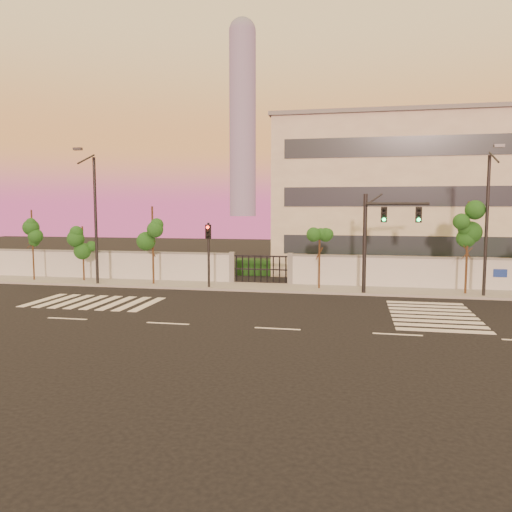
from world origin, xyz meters
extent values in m
plane|color=black|center=(0.00, 0.00, 0.00)|extent=(120.00, 120.00, 0.00)
cube|color=gray|center=(0.00, 10.50, 0.07)|extent=(60.00, 3.00, 0.15)
cube|color=#BBBEC3|center=(-17.50, 12.00, 1.00)|extent=(25.00, 0.30, 2.00)
cube|color=slate|center=(-17.50, 12.00, 2.06)|extent=(25.00, 0.36, 0.12)
cube|color=slate|center=(-5.00, 12.00, 1.10)|extent=(0.35, 0.35, 2.20)
cube|color=slate|center=(-1.00, 12.00, 1.10)|extent=(0.35, 0.35, 2.20)
cube|color=#103617|center=(9.00, 14.50, 0.90)|extent=(20.00, 2.00, 1.80)
cube|color=#103617|center=(-16.00, 14.50, 0.70)|extent=(12.00, 1.80, 1.40)
cube|color=#103617|center=(-3.00, 17.00, 0.60)|extent=(6.00, 1.50, 1.20)
cube|color=#B7AD9A|center=(9.00, 22.00, 6.00)|extent=(24.00, 12.00, 12.00)
cube|color=#262D38|center=(9.00, 15.98, 2.50)|extent=(22.00, 0.08, 1.40)
cube|color=#262D38|center=(9.00, 15.98, 6.00)|extent=(22.00, 0.08, 1.40)
cube|color=#262D38|center=(9.00, 15.98, 9.50)|extent=(22.00, 0.08, 1.40)
cube|color=slate|center=(9.00, 22.00, 12.10)|extent=(24.40, 12.40, 0.30)
cylinder|color=slate|center=(-65.00, 280.00, 55.00)|extent=(16.00, 16.00, 110.00)
sphere|color=slate|center=(-65.00, 280.00, 110.00)|extent=(16.00, 16.00, 16.00)
cube|color=silver|center=(-14.00, 4.00, 0.01)|extent=(0.50, 4.00, 0.02)
cube|color=silver|center=(-13.10, 4.00, 0.01)|extent=(0.50, 4.00, 0.02)
cube|color=silver|center=(-12.20, 4.00, 0.01)|extent=(0.50, 4.00, 0.02)
cube|color=silver|center=(-11.30, 4.00, 0.01)|extent=(0.50, 4.00, 0.02)
cube|color=silver|center=(-10.40, 4.00, 0.01)|extent=(0.50, 4.00, 0.02)
cube|color=silver|center=(-9.50, 4.00, 0.01)|extent=(0.50, 4.00, 0.02)
cube|color=silver|center=(-8.60, 4.00, 0.01)|extent=(0.50, 4.00, 0.02)
cube|color=silver|center=(-7.70, 4.00, 0.01)|extent=(0.50, 4.00, 0.02)
cube|color=silver|center=(7.00, 1.00, 0.01)|extent=(4.00, 0.50, 0.02)
cube|color=silver|center=(7.00, 1.90, 0.01)|extent=(4.00, 0.50, 0.02)
cube|color=silver|center=(7.00, 2.80, 0.01)|extent=(4.00, 0.50, 0.02)
cube|color=silver|center=(7.00, 3.70, 0.01)|extent=(4.00, 0.50, 0.02)
cube|color=silver|center=(7.00, 4.60, 0.01)|extent=(4.00, 0.50, 0.02)
cube|color=silver|center=(7.00, 5.50, 0.01)|extent=(4.00, 0.50, 0.02)
cube|color=silver|center=(7.00, 6.40, 0.01)|extent=(4.00, 0.50, 0.02)
cube|color=silver|center=(7.00, 7.30, 0.01)|extent=(4.00, 0.50, 0.02)
cube|color=silver|center=(-10.00, 0.00, 0.01)|extent=(2.00, 0.15, 0.01)
cube|color=silver|center=(-5.00, 0.00, 0.01)|extent=(2.00, 0.15, 0.01)
cube|color=silver|center=(0.00, 0.00, 0.01)|extent=(2.00, 0.15, 0.01)
cube|color=silver|center=(5.00, 0.00, 0.01)|extent=(2.00, 0.15, 0.01)
cylinder|color=#382314|center=(-18.95, 10.23, 2.53)|extent=(0.12, 0.12, 5.06)
sphere|color=#144616|center=(-18.95, 10.23, 4.05)|extent=(1.06, 1.06, 1.06)
sphere|color=#144616|center=(-18.61, 10.42, 3.29)|extent=(0.81, 0.81, 0.81)
sphere|color=#144616|center=(-19.24, 10.09, 3.54)|extent=(0.77, 0.77, 0.77)
cylinder|color=#382314|center=(-15.34, 10.65, 1.96)|extent=(0.12, 0.12, 3.93)
sphere|color=#144616|center=(-15.34, 10.65, 3.14)|extent=(1.08, 1.08, 1.08)
sphere|color=#144616|center=(-15.00, 10.85, 2.55)|extent=(0.82, 0.82, 0.82)
sphere|color=#144616|center=(-15.64, 10.51, 2.75)|extent=(0.78, 0.78, 0.78)
cylinder|color=#382314|center=(-9.97, 10.17, 2.65)|extent=(0.13, 0.13, 5.30)
sphere|color=#144616|center=(-9.97, 10.17, 4.24)|extent=(1.19, 1.19, 1.19)
sphere|color=#144616|center=(-9.59, 10.39, 3.45)|extent=(0.91, 0.91, 0.91)
sphere|color=#144616|center=(-10.29, 10.01, 3.71)|extent=(0.86, 0.86, 0.86)
cylinder|color=#382314|center=(1.04, 10.43, 1.95)|extent=(0.12, 0.12, 3.90)
sphere|color=#144616|center=(1.04, 10.43, 3.12)|extent=(1.08, 1.08, 1.08)
sphere|color=#144616|center=(1.38, 10.63, 2.54)|extent=(0.83, 0.83, 0.83)
sphere|color=#144616|center=(0.74, 10.28, 2.73)|extent=(0.79, 0.79, 0.79)
cylinder|color=#382314|center=(9.68, 10.17, 2.79)|extent=(0.13, 0.13, 5.57)
sphere|color=#144616|center=(9.68, 10.17, 4.46)|extent=(1.21, 1.21, 1.21)
sphere|color=#144616|center=(10.07, 10.39, 3.62)|extent=(0.92, 0.92, 0.92)
sphere|color=#144616|center=(9.35, 10.01, 3.90)|extent=(0.88, 0.88, 0.88)
cylinder|color=black|center=(3.77, 9.24, 3.01)|extent=(0.23, 0.23, 6.01)
cylinder|color=black|center=(5.62, 9.24, 5.43)|extent=(3.62, 1.03, 0.16)
cube|color=black|center=(4.84, 9.19, 4.80)|extent=(0.34, 0.17, 0.87)
sphere|color=#0CF259|center=(4.84, 9.08, 4.53)|extent=(0.19, 0.19, 0.19)
cube|color=black|center=(6.78, 9.19, 4.80)|extent=(0.34, 0.17, 0.87)
sphere|color=#0CF259|center=(6.78, 9.08, 4.53)|extent=(0.19, 0.19, 0.19)
cylinder|color=black|center=(-5.92, 9.54, 2.13)|extent=(0.15, 0.15, 4.26)
cube|color=black|center=(-5.92, 9.49, 3.69)|extent=(0.33, 0.17, 0.85)
sphere|color=red|center=(-5.92, 9.38, 3.96)|extent=(0.19, 0.19, 0.19)
cylinder|color=black|center=(-13.69, 9.53, 4.25)|extent=(0.19, 0.19, 8.50)
cylinder|color=black|center=(-13.69, 8.57, 8.29)|extent=(0.11, 2.03, 0.83)
cube|color=#3F3F44|center=(-13.69, 7.62, 8.82)|extent=(0.53, 0.27, 0.16)
cylinder|color=black|center=(10.57, 9.64, 4.08)|extent=(0.18, 0.18, 8.15)
cylinder|color=black|center=(10.57, 8.73, 7.95)|extent=(0.10, 1.95, 0.79)
cube|color=#3F3F44|center=(10.57, 7.81, 8.46)|extent=(0.51, 0.25, 0.15)
camera|label=1|loc=(3.21, -20.87, 5.21)|focal=35.00mm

